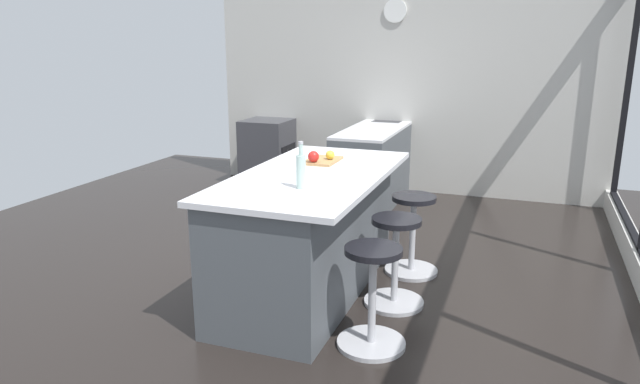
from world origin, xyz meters
The scene contains 12 objects.
ground_plane centered at (0.00, 0.00, 0.00)m, with size 8.12×8.12×0.00m, color black.
interior_partition_left centered at (-3.12, 0.00, 1.35)m, with size 0.15×4.93×2.71m.
sink_cabinet centered at (-2.78, -0.17, 0.45)m, with size 2.43×0.60×1.17m.
oven_range centered at (-2.77, -1.73, 0.43)m, with size 0.60×0.61×0.86m.
kitchen_island centered at (0.23, 0.01, 0.48)m, with size 2.02×1.00×0.95m.
stool_by_window centered at (-0.41, 0.69, 0.31)m, with size 0.44×0.44×0.67m.
stool_middle centered at (0.23, 0.69, 0.31)m, with size 0.44×0.44×0.67m.
stool_near_camera centered at (0.87, 0.69, 0.31)m, with size 0.44×0.44×0.67m.
cutting_board centered at (-0.16, -0.01, 0.96)m, with size 0.36×0.24×0.02m, color tan.
apple_red centered at (-0.03, -0.04, 1.01)m, with size 0.09×0.09×0.09m, color red.
apple_yellow centered at (-0.18, 0.05, 1.00)m, with size 0.07×0.07×0.07m, color gold.
water_bottle centered at (0.68, 0.14, 1.07)m, with size 0.06×0.06×0.31m.
Camera 1 is at (4.09, 1.52, 1.90)m, focal length 32.34 mm.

